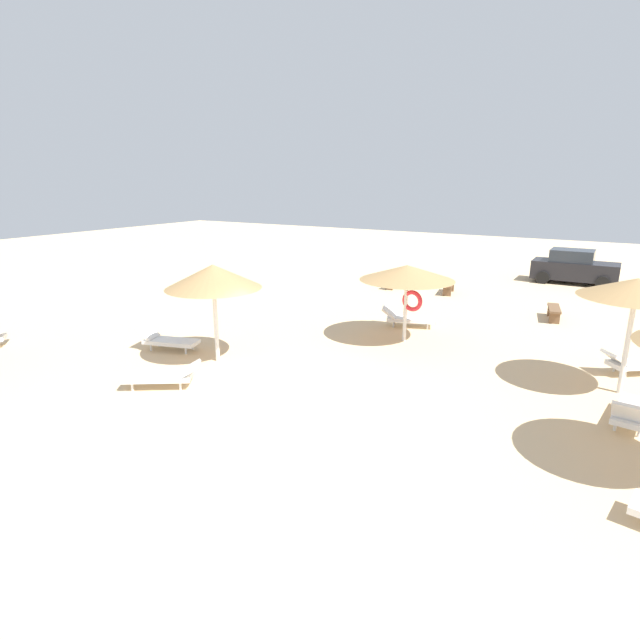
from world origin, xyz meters
The scene contains 13 objects.
ground_plane centered at (0.00, 0.00, 0.00)m, with size 80.00×80.00×0.00m, color #DBBA8C.
parasol_0 centered at (-2.51, 1.33, 2.51)m, with size 2.73×2.73×2.86m.
parasol_1 centered at (7.71, 4.70, 2.66)m, with size 2.58×2.58×2.91m.
parasol_4 centered at (1.51, 5.91, 2.26)m, with size 3.04×3.04×2.53m.
lounger_0 centered at (-2.38, -0.85, 0.31)m, with size 1.95×1.58×0.65m.
lounger_1 centered at (7.94, 2.80, 0.32)m, with size 0.89×1.92×0.80m.
lounger_4 centered at (0.97, 7.54, 0.32)m, with size 2.00×1.22×0.70m.
lounger_5 centered at (-4.52, 1.28, 0.32)m, with size 1.99×1.14×0.73m.
lounger_6 centered at (8.06, 6.37, 0.31)m, with size 1.89×1.68×0.68m.
bench_0 centered at (0.66, 13.70, 0.35)m, with size 0.64×1.55×0.49m.
bench_1 centered at (5.44, 11.23, 0.35)m, with size 0.65×1.55×0.49m.
bench_2 centered at (-2.02, 13.59, 0.35)m, with size 0.46×1.51×0.49m.
parked_car centered at (5.42, 19.31, 0.82)m, with size 4.02×2.01×1.72m.
Camera 1 is at (7.17, -9.14, 5.16)m, focal length 28.24 mm.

